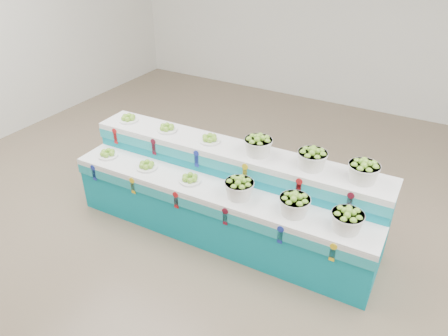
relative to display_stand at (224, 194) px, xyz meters
The scene contains 15 objects.
ground 0.80m from the display_stand, 40.21° to the right, with size 10.00×10.00×0.00m, color #745F4C.
back_wall 4.86m from the display_stand, 84.21° to the left, with size 10.00×10.00×0.00m, color silver.
display_stand is the anchor object (origin of this frame).
plate_lower_left 1.56m from the display_stand, behind, with size 0.25×0.25×0.09m, color white.
plate_lower_mid 0.98m from the display_stand, 165.08° to the right, with size 0.25×0.25×0.09m, color white.
plate_lower_right 0.46m from the display_stand, 143.14° to the right, with size 0.25×0.25×0.09m, color white.
basket_lower_left 0.50m from the display_stand, 35.31° to the right, with size 0.31×0.31×0.23m, color silver, non-canonical shape.
basket_lower_mid 1.00m from the display_stand, 12.61° to the right, with size 0.31×0.31×0.23m, color silver, non-canonical shape.
basket_lower_right 1.51m from the display_stand, ahead, with size 0.31×0.31×0.23m, color silver, non-canonical shape.
plate_upper_left 1.64m from the display_stand, behind, with size 0.25×0.25×0.09m, color white.
plate_upper_mid 1.10m from the display_stand, 167.36° to the left, with size 0.25×0.25×0.09m, color white.
plate_upper_right 0.68m from the display_stand, 145.42° to the left, with size 0.25×0.25×0.09m, color white.
basket_upper_left 0.73m from the display_stand, 37.59° to the left, with size 0.31×0.31×0.23m, color silver, non-canonical shape.
basket_upper_mid 1.14m from the display_stand, 14.89° to the left, with size 0.31×0.31×0.23m, color silver, non-canonical shape.
basket_upper_right 1.60m from the display_stand, ahead, with size 0.31×0.31×0.23m, color silver, non-canonical shape.
Camera 1 is at (1.55, -3.16, 3.33)m, focal length 34.11 mm.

